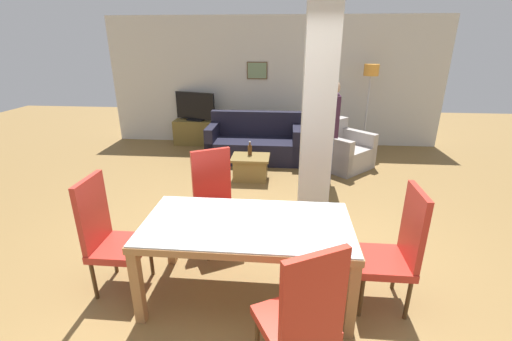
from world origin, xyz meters
The scene contains 16 objects.
ground_plane centered at (0.00, 0.00, 0.00)m, with size 18.00×18.00×0.00m, color olive.
back_wall centered at (0.00, 5.06, 1.35)m, with size 7.20×0.09×2.70m.
divider_pillar centered at (0.68, 1.55, 1.35)m, with size 0.38×0.30×2.70m.
dining_table centered at (0.00, 0.00, 0.61)m, with size 1.80×0.92×0.75m.
dining_chair_head_left centered at (-1.27, 0.00, 0.57)m, with size 0.46×0.46×1.11m.
dining_chair_head_right centered at (1.26, 0.00, 0.57)m, with size 0.46×0.46×1.11m.
dining_chair_far_left centered at (-0.45, 0.82, 0.57)m, with size 0.63×0.63×1.11m.
dining_chair_near_right centered at (0.45, -0.84, 0.57)m, with size 0.62×0.62×1.11m.
sofa centered at (-0.30, 3.85, 0.30)m, with size 1.78×0.86×0.90m.
armchair centered at (1.33, 3.56, 0.29)m, with size 1.21×1.22×0.83m.
coffee_table centered at (-0.27, 2.80, 0.21)m, with size 0.62×0.50×0.40m.
bottle centered at (-0.28, 2.87, 0.49)m, with size 0.07×0.07×0.24m.
tv_stand centered at (-1.69, 4.78, 0.27)m, with size 0.98×0.40×0.54m.
tv_screen centered at (-1.69, 4.78, 0.84)m, with size 0.92×0.33×0.62m.
floor_lamp centered at (1.94, 4.60, 1.48)m, with size 0.29×0.29×1.77m.
standing_person centered at (1.00, 2.78, 0.95)m, with size 0.23×0.38×1.65m.
Camera 1 is at (0.31, -2.56, 2.21)m, focal length 24.00 mm.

